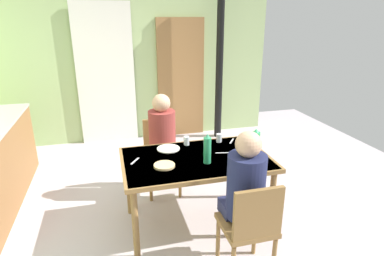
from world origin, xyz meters
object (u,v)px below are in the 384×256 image
at_px(person_near_diner, 245,184).
at_px(chair_near_diner, 250,225).
at_px(person_far_diner, 162,133).
at_px(water_bottle_green_far, 255,144).
at_px(dining_table, 196,165).
at_px(water_bottle_green_near, 207,149).
at_px(chair_far_diner, 161,151).

bearing_deg(person_near_diner, chair_near_diner, -90.00).
height_order(person_far_diner, water_bottle_green_far, person_far_diner).
distance_m(dining_table, water_bottle_green_near, 0.25).
distance_m(person_near_diner, water_bottle_green_near, 0.56).
bearing_deg(person_far_diner, chair_near_diner, 106.17).
bearing_deg(water_bottle_green_near, chair_far_diner, 106.74).
bearing_deg(water_bottle_green_far, dining_table, 167.78).
relative_size(person_near_diner, water_bottle_green_far, 2.71).
xyz_separation_m(person_near_diner, water_bottle_green_near, (-0.14, 0.53, 0.09)).
bearing_deg(chair_far_diner, chair_near_diner, 104.85).
height_order(chair_far_diner, water_bottle_green_far, water_bottle_green_far).
bearing_deg(chair_near_diner, water_bottle_green_near, 102.17).
distance_m(chair_near_diner, chair_far_diner, 1.64).
bearing_deg(person_near_diner, water_bottle_green_near, 105.18).
relative_size(water_bottle_green_near, water_bottle_green_far, 0.99).
relative_size(chair_near_diner, water_bottle_green_far, 3.07).
height_order(person_near_diner, water_bottle_green_near, person_near_diner).
height_order(water_bottle_green_near, water_bottle_green_far, water_bottle_green_far).
relative_size(chair_near_diner, person_near_diner, 1.13).
bearing_deg(dining_table, chair_far_diner, 104.67).
distance_m(dining_table, chair_far_diner, 0.84).
distance_m(chair_near_diner, water_bottle_green_near, 0.78).
height_order(dining_table, water_bottle_green_far, water_bottle_green_far).
bearing_deg(chair_near_diner, dining_table, 105.03).
distance_m(chair_near_diner, person_far_diner, 1.54).
bearing_deg(person_far_diner, water_bottle_green_near, 109.44).
xyz_separation_m(chair_far_diner, water_bottle_green_near, (0.28, -0.92, 0.37)).
distance_m(dining_table, person_near_diner, 0.70).
height_order(dining_table, person_far_diner, person_far_diner).
relative_size(dining_table, water_bottle_green_near, 4.98).
distance_m(person_far_diner, water_bottle_green_far, 1.09).
height_order(chair_far_diner, person_near_diner, person_near_diner).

